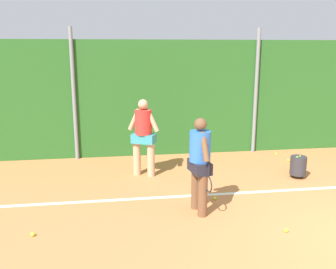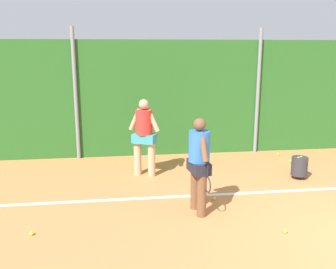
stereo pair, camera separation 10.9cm
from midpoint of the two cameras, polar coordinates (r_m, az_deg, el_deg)
name	(u,v)px [view 1 (the left image)]	position (r m, az deg, el deg)	size (l,w,h in m)	color
ground_plane	(323,202)	(7.74, 22.33, -9.66)	(26.09, 26.09, 0.00)	#C67542
hedge_fence_backdrop	(253,97)	(10.70, 12.72, 5.70)	(16.96, 0.25, 3.10)	#286023
fence_post_left	(74,95)	(9.86, -14.60, 5.90)	(0.10, 0.10, 3.40)	gray
fence_post_center	(256,92)	(10.52, 13.10, 6.41)	(0.10, 0.10, 3.40)	gray
court_baseline_paint	(305,189)	(8.29, 19.93, -7.91)	(12.39, 0.10, 0.01)	white
player_foreground_near	(200,161)	(6.47, 4.45, -4.04)	(0.37, 0.78, 1.72)	brown
player_midcourt	(144,133)	(8.38, -4.16, 0.17)	(0.69, 0.49, 1.77)	tan
ball_hopper	(298,165)	(8.86, 19.08, -4.52)	(0.36, 0.36, 0.51)	#2D2D33
tennis_ball_0	(215,198)	(7.33, 6.78, -9.71)	(0.07, 0.07, 0.07)	#CCDB33
tennis_ball_2	(33,234)	(6.36, -20.59, -14.21)	(0.07, 0.07, 0.07)	#CCDB33
tennis_ball_3	(276,154)	(10.61, 16.03, -2.90)	(0.07, 0.07, 0.07)	#CCDB33
tennis_ball_4	(286,230)	(6.37, 17.28, -13.90)	(0.07, 0.07, 0.07)	#CCDB33
tennis_ball_5	(288,161)	(10.09, 17.74, -3.84)	(0.07, 0.07, 0.07)	#CCDB33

